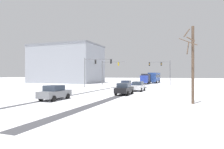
# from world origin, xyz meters

# --- Properties ---
(wheel_track_left_lane) EXTENTS (1.15, 37.36, 0.01)m
(wheel_track_left_lane) POSITION_xyz_m (3.95, 16.98, 0.00)
(wheel_track_left_lane) COLOR #424247
(wheel_track_left_lane) RESTS_ON ground
(wheel_track_right_lane) EXTENTS (0.72, 37.36, 0.01)m
(wheel_track_right_lane) POSITION_xyz_m (-2.29, 16.98, 0.00)
(wheel_track_right_lane) COLOR #424247
(wheel_track_right_lane) RESTS_ON ground
(sidewalk_kerb_right) EXTENTS (4.00, 37.36, 0.12)m
(sidewalk_kerb_right) POSITION_xyz_m (10.10, 15.28, 0.06)
(sidewalk_kerb_right) COLOR white
(sidewalk_kerb_right) RESTS_ON ground
(traffic_signal_far_left) EXTENTS (6.78, 0.41, 6.50)m
(traffic_signal_far_left) POSITION_xyz_m (-6.80, 39.90, 4.47)
(traffic_signal_far_left) COLOR #56565B
(traffic_signal_far_left) RESTS_ON ground
(traffic_signal_far_right) EXTENTS (5.65, 0.74, 6.50)m
(traffic_signal_far_right) POSITION_xyz_m (6.77, 43.81, 4.63)
(traffic_signal_far_right) COLOR #56565B
(traffic_signal_far_right) RESTS_ON ground
(traffic_signal_near_left) EXTENTS (6.57, 0.57, 6.50)m
(traffic_signal_near_left) POSITION_xyz_m (-6.42, 30.06, 4.67)
(traffic_signal_near_left) COLOR #56565B
(traffic_signal_near_left) RESTS_ON ground
(car_blue_lead) EXTENTS (1.85, 4.11, 1.62)m
(car_blue_lead) POSITION_xyz_m (1.31, 28.47, 0.82)
(car_blue_lead) COLOR #233899
(car_blue_lead) RESTS_ON ground
(car_white_second) EXTENTS (1.88, 4.12, 1.62)m
(car_white_second) POSITION_xyz_m (4.69, 23.74, 0.82)
(car_white_second) COLOR silver
(car_white_second) RESTS_ON ground
(car_black_third) EXTENTS (1.84, 4.10, 1.62)m
(car_black_third) POSITION_xyz_m (4.12, 17.39, 0.82)
(car_black_third) COLOR black
(car_black_third) RESTS_ON ground
(car_grey_fourth) EXTENTS (1.88, 4.12, 1.62)m
(car_grey_fourth) POSITION_xyz_m (-1.50, 9.43, 0.82)
(car_grey_fourth) COLOR slate
(car_grey_fourth) RESTS_ON ground
(bus_oncoming) EXTENTS (2.79, 11.03, 3.38)m
(bus_oncoming) POSITION_xyz_m (2.85, 57.49, 1.99)
(bus_oncoming) COLOR #284793
(bus_oncoming) RESTS_ON ground
(box_truck_delivery) EXTENTS (2.53, 7.48, 3.02)m
(box_truck_delivery) POSITION_xyz_m (1.40, 49.20, 1.63)
(box_truck_delivery) COLOR #233899
(box_truck_delivery) RESTS_ON ground
(bare_tree_sidewalk_near) EXTENTS (1.61, 2.11, 7.42)m
(bare_tree_sidewalk_near) POSITION_xyz_m (12.61, 11.55, 3.96)
(bare_tree_sidewalk_near) COLOR brown
(bare_tree_sidewalk_near) RESTS_ON ground
(office_building_far_left_block) EXTENTS (22.48, 14.80, 12.72)m
(office_building_far_left_block) POSITION_xyz_m (-25.44, 48.55, 6.37)
(office_building_far_left_block) COLOR #9399A3
(office_building_far_left_block) RESTS_ON ground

